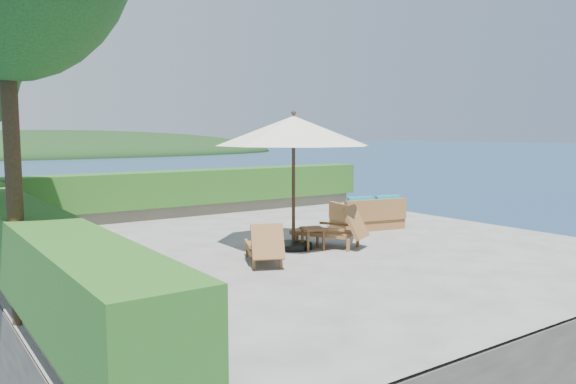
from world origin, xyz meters
TOP-DOWN VIEW (x-y plane):
  - ground at (0.00, 0.00)m, footprint 12.00×12.00m
  - foundation at (0.00, 0.00)m, footprint 12.00×12.00m
  - ocean at (0.00, 0.00)m, footprint 600.00×600.00m
  - offshore_island at (25.00, 140.00)m, footprint 126.00×57.60m
  - planter_wall_far at (0.00, 5.60)m, footprint 12.00×0.60m
  - planter_wall_left at (-5.60, 0.00)m, footprint 0.60×12.00m
  - hedge_far at (0.00, 5.60)m, footprint 12.40×0.90m
  - hedge_left at (-5.60, 0.00)m, footprint 0.90×12.40m
  - patio_umbrella at (-0.25, -0.19)m, footprint 4.24×4.24m
  - lounge_left at (-1.53, -1.03)m, footprint 1.12×1.54m
  - lounge_right at (0.55, -0.55)m, footprint 1.33×1.74m
  - side_table at (0.03, -0.50)m, footprint 0.55×0.55m
  - wicker_loveseat at (2.78, 0.73)m, footprint 1.92×1.24m

SIDE VIEW (x-z plane):
  - offshore_island at x=25.00m, z-range -9.30..3.30m
  - ocean at x=0.00m, z-range -3.00..-3.00m
  - foundation at x=0.00m, z-range -3.05..-0.05m
  - ground at x=0.00m, z-range 0.00..0.00m
  - planter_wall_far at x=0.00m, z-range 0.00..0.36m
  - planter_wall_left at x=-5.60m, z-range 0.00..0.36m
  - wicker_loveseat at x=2.78m, z-range -0.10..0.78m
  - lounge_left at x=-1.53m, z-range -0.07..0.76m
  - side_table at x=0.03m, z-range 0.15..0.63m
  - lounge_right at x=0.55m, z-range -0.08..0.85m
  - hedge_far at x=0.00m, z-range 0.35..1.35m
  - hedge_left at x=-5.60m, z-range 0.35..1.35m
  - patio_umbrella at x=-0.25m, z-range 1.01..3.94m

